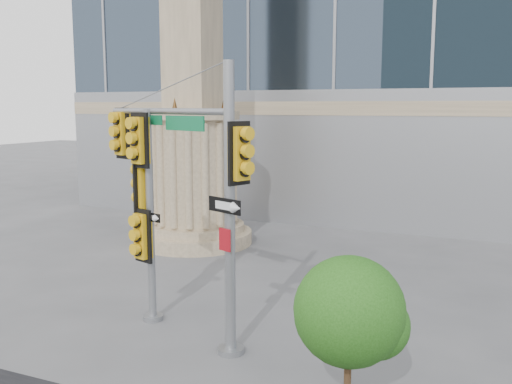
% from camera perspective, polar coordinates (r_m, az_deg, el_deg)
% --- Properties ---
extents(ground, '(120.00, 120.00, 0.00)m').
position_cam_1_polar(ground, '(12.26, -2.68, -17.00)').
color(ground, '#545456').
rests_on(ground, ground).
extents(monument, '(4.40, 4.40, 16.60)m').
position_cam_1_polar(monument, '(21.84, -6.31, 9.12)').
color(monument, gray).
rests_on(monument, ground).
extents(main_signal_pole, '(4.59, 2.11, 6.21)m').
position_cam_1_polar(main_signal_pole, '(12.63, -6.10, 1.97)').
color(main_signal_pole, slate).
rests_on(main_signal_pole, ground).
extents(secondary_signal_pole, '(0.90, 0.83, 5.23)m').
position_cam_1_polar(secondary_signal_pole, '(14.01, -11.11, -0.71)').
color(secondary_signal_pole, slate).
rests_on(secondary_signal_pole, ground).
extents(street_tree, '(1.87, 1.82, 2.91)m').
position_cam_1_polar(street_tree, '(9.61, 9.52, -12.12)').
color(street_tree, gray).
rests_on(street_tree, ground).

